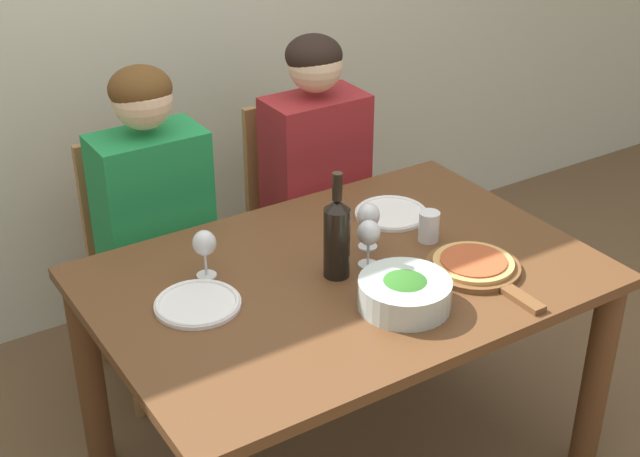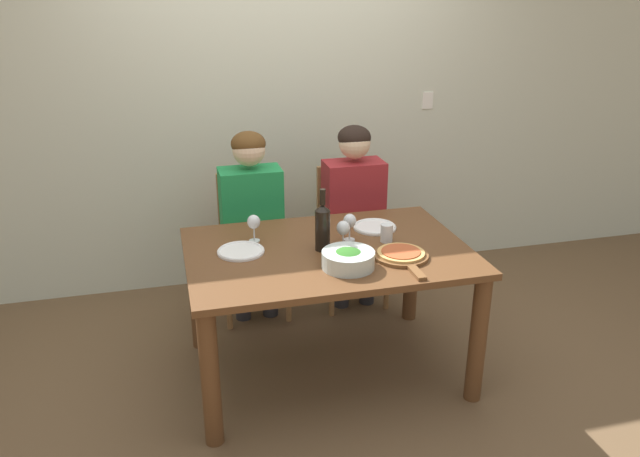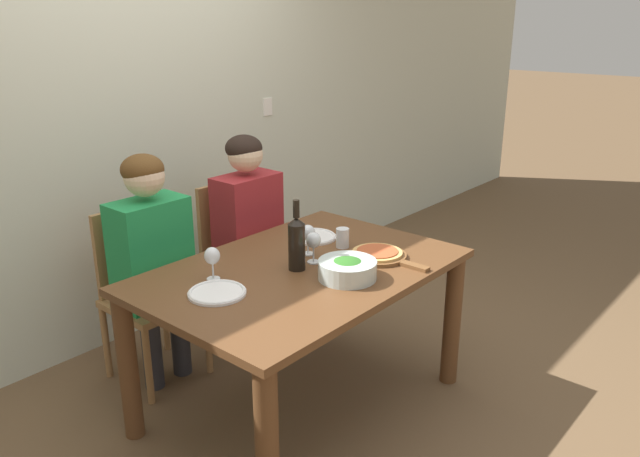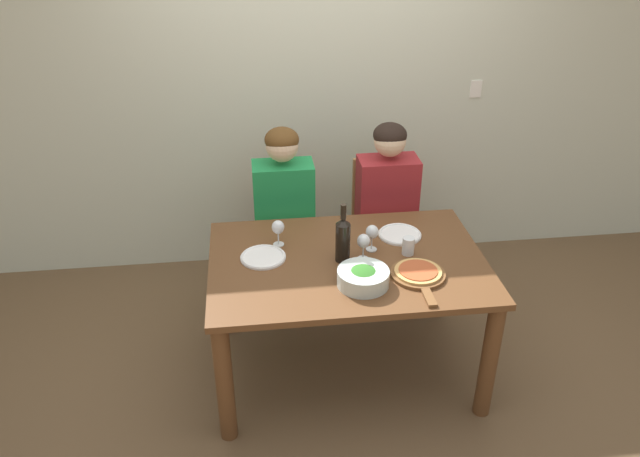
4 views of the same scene
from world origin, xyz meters
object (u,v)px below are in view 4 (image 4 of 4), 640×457
object	(u,v)px
chair_left	(284,227)
wine_glass_centre	(364,242)
chair_right	(382,222)
dinner_plate_right	(400,234)
person_woman	(284,202)
dinner_plate_left	(263,257)
broccoli_bowl	(363,277)
wine_glass_right	(372,233)
pizza_on_board	(418,274)
person_man	(387,196)
wine_glass_left	(278,228)
water_tumbler	(408,246)
wine_bottle	(343,239)

from	to	relation	value
chair_left	wine_glass_centre	xyz separation A→B (m)	(0.37, -0.86, 0.36)
chair_right	dinner_plate_right	xyz separation A→B (m)	(-0.05, -0.64, 0.27)
chair_right	person_woman	size ratio (longest dim) A/B	0.74
dinner_plate_left	person_woman	bearing A→B (deg)	76.74
broccoli_bowl	wine_glass_centre	size ratio (longest dim) A/B	1.73
dinner_plate_left	wine_glass_right	size ratio (longest dim) A/B	1.61
pizza_on_board	wine_glass_centre	size ratio (longest dim) A/B	2.80
person_man	wine_glass_centre	distance (m)	0.82
person_man	wine_glass_left	bearing A→B (deg)	-143.38
dinner_plate_right	wine_glass_left	xyz separation A→B (m)	(-0.69, -0.02, 0.10)
chair_left	water_tumbler	bearing A→B (deg)	-53.50
wine_bottle	dinner_plate_right	distance (m)	0.44
dinner_plate_left	wine_glass_centre	distance (m)	0.54
chair_right	chair_left	bearing A→B (deg)	180.00
chair_left	person_woman	world-z (taller)	person_woman
wine_glass_centre	water_tumbler	distance (m)	0.26
person_woman	dinner_plate_left	xyz separation A→B (m)	(-0.16, -0.68, 0.02)
wine_glass_centre	chair_right	bearing A→B (deg)	70.85
chair_right	water_tumbler	bearing A→B (deg)	-93.31
broccoli_bowl	wine_glass_centre	distance (m)	0.25
wine_glass_left	chair_right	bearing A→B (deg)	41.78
chair_right	pizza_on_board	bearing A→B (deg)	-92.67
broccoli_bowl	wine_glass_centre	world-z (taller)	wine_glass_centre
chair_left	water_tumbler	xyz separation A→B (m)	(0.62, -0.84, 0.31)
person_man	dinner_plate_left	size ratio (longest dim) A/B	5.00
chair_left	person_woman	size ratio (longest dim) A/B	0.74
person_man	wine_bottle	size ratio (longest dim) A/B	3.68
dinner_plate_right	wine_glass_left	bearing A→B (deg)	-178.39
pizza_on_board	wine_glass_left	xyz separation A→B (m)	(-0.69, 0.40, 0.09)
person_man	wine_glass_right	size ratio (longest dim) A/B	8.06
chair_left	wine_glass_left	xyz separation A→B (m)	(-0.07, -0.66, 0.36)
chair_left	person_man	world-z (taller)	person_man
pizza_on_board	chair_left	bearing A→B (deg)	120.23
broccoli_bowl	wine_glass_right	world-z (taller)	wine_glass_right
person_man	pizza_on_board	xyz separation A→B (m)	(-0.05, -0.95, 0.03)
water_tumbler	person_man	bearing A→B (deg)	86.18
chair_left	dinner_plate_right	bearing A→B (deg)	-45.73
wine_glass_left	person_woman	bearing A→B (deg)	82.88
wine_bottle	chair_left	bearing A→B (deg)	106.73
chair_left	broccoli_bowl	distance (m)	1.18
chair_right	person_man	bearing A→B (deg)	-90.00
chair_left	person_woman	distance (m)	0.27
chair_left	person_man	distance (m)	0.72
chair_right	person_woman	distance (m)	0.72
broccoli_bowl	dinner_plate_left	size ratio (longest dim) A/B	1.07
person_woman	wine_glass_centre	world-z (taller)	person_woman
pizza_on_board	water_tumbler	xyz separation A→B (m)	(0.00, 0.22, 0.03)
person_woman	broccoli_bowl	bearing A→B (deg)	-71.81
chair_right	dinner_plate_right	size ratio (longest dim) A/B	3.72
wine_glass_centre	water_tumbler	world-z (taller)	wine_glass_centre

